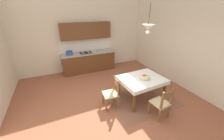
% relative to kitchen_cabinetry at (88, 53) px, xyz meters
% --- Properties ---
extents(ground_plane, '(6.42, 6.97, 0.10)m').
position_rel_kitchen_cabinetry_xyz_m(ground_plane, '(-0.07, -2.91, -0.91)').
color(ground_plane, '#99563D').
extents(wall_back, '(6.42, 0.12, 4.28)m').
position_rel_kitchen_cabinetry_xyz_m(wall_back, '(-0.07, 0.33, 1.28)').
color(wall_back, silver).
rests_on(wall_back, ground_plane).
extents(wall_right, '(0.12, 6.97, 4.28)m').
position_rel_kitchen_cabinetry_xyz_m(wall_right, '(2.90, -2.91, 1.28)').
color(wall_right, silver).
rests_on(wall_right, ground_plane).
extents(area_rug, '(2.10, 1.60, 0.01)m').
position_rel_kitchen_cabinetry_xyz_m(area_rug, '(0.95, -3.00, -0.85)').
color(area_rug, brown).
rests_on(area_rug, ground_plane).
extents(kitchen_cabinetry, '(2.41, 0.63, 2.20)m').
position_rel_kitchen_cabinetry_xyz_m(kitchen_cabinetry, '(0.00, 0.00, 0.00)').
color(kitchen_cabinetry, brown).
rests_on(kitchen_cabinetry, ground_plane).
extents(dining_table, '(1.40, 1.13, 0.75)m').
position_rel_kitchen_cabinetry_xyz_m(dining_table, '(0.95, -2.90, -0.22)').
color(dining_table, brown).
rests_on(dining_table, ground_plane).
extents(dining_chair_camera_side, '(0.46, 0.46, 0.93)m').
position_rel_kitchen_cabinetry_xyz_m(dining_chair_camera_side, '(0.95, -3.81, -0.41)').
color(dining_chair_camera_side, '#D1BC89').
rests_on(dining_chair_camera_side, ground_plane).
extents(dining_chair_tv_side, '(0.45, 0.45, 0.93)m').
position_rel_kitchen_cabinetry_xyz_m(dining_chair_tv_side, '(-0.07, -2.85, -0.41)').
color(dining_chair_tv_side, '#D1BC89').
rests_on(dining_chair_tv_side, ground_plane).
extents(fruit_bowl, '(0.30, 0.30, 0.12)m').
position_rel_kitchen_cabinetry_xyz_m(fruit_bowl, '(1.01, -2.95, -0.04)').
color(fruit_bowl, beige).
rests_on(fruit_bowl, dining_table).
extents(pendant_lamp, '(0.32, 0.32, 0.81)m').
position_rel_kitchen_cabinetry_xyz_m(pendant_lamp, '(1.05, -2.82, 1.40)').
color(pendant_lamp, black).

